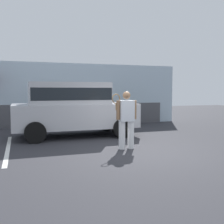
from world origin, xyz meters
name	(u,v)px	position (x,y,z in m)	size (l,w,h in m)	color
ground_plane	(134,151)	(0.00, 0.00, 0.00)	(40.00, 40.00, 0.00)	#2D2D33
parking_stripe_0	(8,149)	(-3.47, 1.50, 0.00)	(0.12, 4.40, 0.01)	silver
house_frontage	(83,96)	(-0.01, 6.43, 1.46)	(10.24, 0.40, 3.11)	silver
parked_suv	(73,106)	(-1.20, 3.07, 1.15)	(4.61, 2.17, 2.05)	#B7B7BC
tennis_player_man	(126,119)	(-0.10, 0.34, 0.90)	(0.78, 0.27, 1.72)	white
potted_plant_by_porch	(132,116)	(2.32, 5.54, 0.46)	(0.63, 0.63, 0.83)	gray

